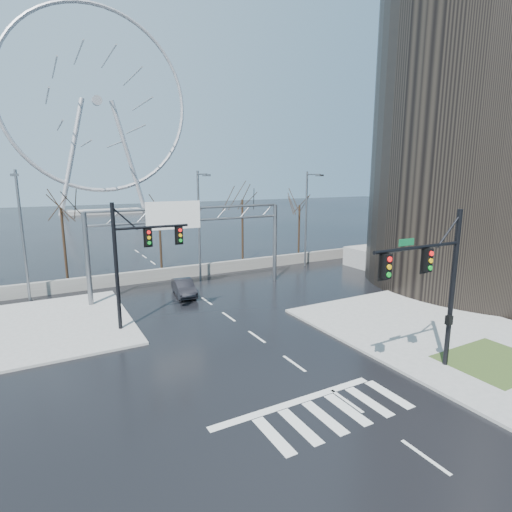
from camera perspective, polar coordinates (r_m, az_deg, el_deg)
ground at (r=21.46m, az=5.48°, el=-15.04°), size 260.00×260.00×0.00m
sidewalk_right_ext at (r=29.08m, az=19.84°, el=-8.31°), size 12.00×10.00×0.15m
sidewalk_far at (r=29.35m, az=-27.63°, el=-8.77°), size 10.00×12.00×0.15m
grass_strip at (r=24.56m, az=30.82°, el=-12.75°), size 5.00×4.00×0.02m
tower_podium at (r=47.30m, az=29.79°, el=-0.56°), size 22.00×18.00×2.00m
barrier_wall at (r=38.50m, az=-11.53°, el=-2.37°), size 52.00×0.50×1.10m
signal_mast_near at (r=20.48m, az=24.33°, el=-2.79°), size 5.52×0.41×8.00m
signal_mast_far at (r=25.71m, az=-16.94°, el=0.34°), size 4.72×0.41×8.00m
sign_gantry at (r=32.82m, az=-9.81°, el=3.58°), size 16.36×0.40×7.60m
streetlight_left at (r=34.16m, az=-30.50°, el=3.67°), size 0.50×2.55×10.00m
streetlight_mid at (r=36.53m, az=-7.98°, el=5.52°), size 0.50×2.55×10.00m
streetlight_right at (r=42.31m, az=7.45°, el=6.31°), size 0.50×2.55×10.00m
tree_left at (r=39.50m, az=-26.02°, el=5.05°), size 3.75×3.75×7.50m
tree_center at (r=41.99m, az=-13.64°, el=5.07°), size 3.25×3.25×6.50m
tree_right at (r=44.20m, az=-1.96°, el=7.04°), size 3.90×3.90×7.80m
tree_far_right at (r=48.82m, az=6.22°, el=6.44°), size 3.40×3.40×6.80m
ferris_wheel at (r=113.17m, az=-21.70°, el=19.00°), size 45.00×6.00×50.91m
car at (r=32.93m, az=-10.26°, el=-4.45°), size 1.86×4.15×1.32m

